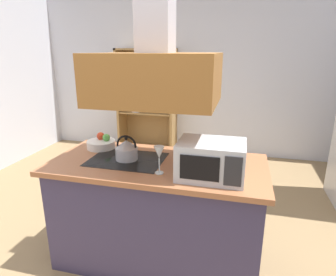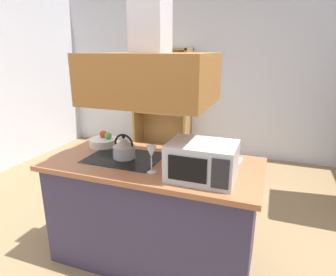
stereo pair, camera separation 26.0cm
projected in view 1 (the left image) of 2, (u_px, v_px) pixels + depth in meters
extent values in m
plane|color=#8E724D|center=(163.00, 264.00, 2.49)|extent=(7.80, 7.80, 0.00)
cube|color=silver|center=(209.00, 75.00, 4.87)|extent=(6.00, 0.12, 2.70)
cube|color=#383150|center=(158.00, 214.00, 2.45)|extent=(1.64, 0.75, 0.86)
cube|color=#9E5F3B|center=(157.00, 165.00, 2.31)|extent=(1.72, 0.83, 0.04)
cube|color=black|center=(127.00, 159.00, 2.37)|extent=(0.60, 0.45, 0.00)
cube|color=#975F29|center=(156.00, 78.00, 2.12)|extent=(0.90, 0.70, 0.36)
cube|color=#9C7441|center=(121.00, 101.00, 5.12)|extent=(0.04, 0.40, 1.79)
cube|color=#9C7441|center=(174.00, 103.00, 4.89)|extent=(0.04, 0.40, 1.79)
cube|color=#9C7441|center=(146.00, 49.00, 4.75)|extent=(0.99, 0.40, 0.03)
cube|color=#9C7441|center=(148.00, 149.00, 5.26)|extent=(0.99, 0.40, 0.08)
cube|color=#9C7441|center=(150.00, 100.00, 5.18)|extent=(0.99, 0.02, 1.79)
cube|color=#9C7441|center=(147.00, 112.00, 5.06)|extent=(0.91, 0.36, 0.02)
cube|color=#9C7441|center=(147.00, 87.00, 4.93)|extent=(0.91, 0.36, 0.02)
cylinder|color=white|center=(137.00, 110.00, 5.04)|extent=(0.18, 0.18, 0.05)
cylinder|color=white|center=(136.00, 108.00, 5.03)|extent=(0.17, 0.17, 0.05)
cylinder|color=silver|center=(152.00, 83.00, 4.84)|extent=(0.01, 0.01, 0.12)
cone|color=silver|center=(152.00, 77.00, 4.81)|extent=(0.07, 0.07, 0.08)
cylinder|color=silver|center=(162.00, 83.00, 4.81)|extent=(0.01, 0.01, 0.12)
cone|color=silver|center=(162.00, 77.00, 4.78)|extent=(0.07, 0.07, 0.08)
cylinder|color=#B7B7BC|center=(127.00, 153.00, 2.35)|extent=(0.18, 0.18, 0.10)
cone|color=#BABCC2|center=(126.00, 144.00, 2.33)|extent=(0.17, 0.17, 0.06)
sphere|color=black|center=(126.00, 138.00, 2.32)|extent=(0.03, 0.03, 0.03)
torus|color=black|center=(126.00, 145.00, 2.33)|extent=(0.17, 0.02, 0.17)
cube|color=white|center=(221.00, 158.00, 2.37)|extent=(0.36, 0.27, 0.02)
cube|color=#B7BABF|center=(211.00, 160.00, 2.01)|extent=(0.46, 0.34, 0.26)
cube|color=black|center=(199.00, 168.00, 1.86)|extent=(0.26, 0.01, 0.17)
cube|color=#262628|center=(233.00, 172.00, 1.81)|extent=(0.11, 0.01, 0.20)
cylinder|color=silver|center=(159.00, 173.00, 2.11)|extent=(0.06, 0.06, 0.01)
cylinder|color=silver|center=(159.00, 165.00, 2.09)|extent=(0.01, 0.01, 0.11)
cone|color=silver|center=(159.00, 152.00, 2.06)|extent=(0.08, 0.08, 0.09)
cylinder|color=silver|center=(101.00, 144.00, 2.64)|extent=(0.26, 0.26, 0.07)
sphere|color=#57A746|center=(106.00, 138.00, 2.61)|extent=(0.07, 0.07, 0.07)
sphere|color=red|center=(101.00, 136.00, 2.66)|extent=(0.07, 0.07, 0.07)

